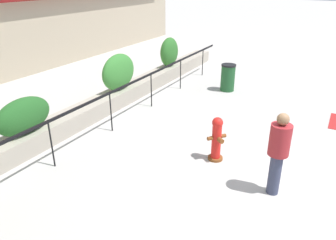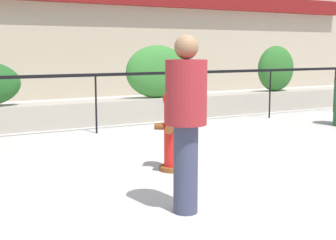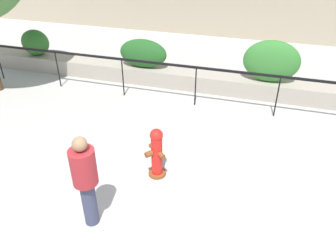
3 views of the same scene
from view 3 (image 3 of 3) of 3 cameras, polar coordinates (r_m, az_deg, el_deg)
The scene contains 7 objects.
planter_wall_low at distance 10.11m, azimuth 6.08°, elevation 6.74°, with size 18.00×0.70×0.50m, color #ADA393.
fence_railing_segment at distance 8.82m, azimuth 4.94°, elevation 8.48°, with size 15.00×0.05×1.15m.
hedge_bush_0 at distance 12.22m, azimuth -22.12°, elevation 12.40°, with size 0.98×0.70×0.86m, color #2D6B28.
hedge_bush_1 at distance 10.33m, azimuth -4.36°, elevation 11.51°, with size 1.51×0.58×0.88m, color #235B23.
hedge_bush_2 at distance 9.67m, azimuth 17.56°, elevation 9.73°, with size 1.55×0.59×1.19m, color #387F33.
fire_hydrant at distance 6.41m, azimuth -2.00°, elevation -5.67°, with size 0.50×0.50×1.08m.
pedestrian at distance 5.34m, azimuth -14.23°, elevation -9.61°, with size 0.51×0.51×1.73m.
Camera 3 is at (1.60, -3.09, 4.39)m, focal length 35.00 mm.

